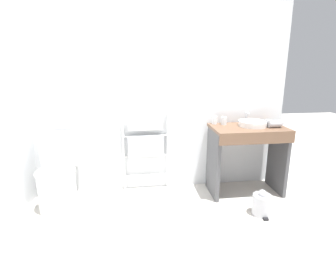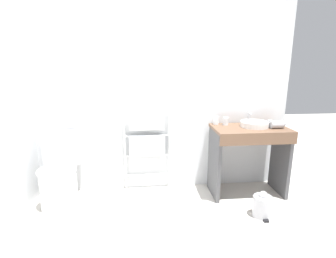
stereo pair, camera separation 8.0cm
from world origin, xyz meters
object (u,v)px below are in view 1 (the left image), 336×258
sink_basin (253,123)px  trash_bin (262,204)px  towel_radiator (146,139)px  cup_near_wall (214,120)px  hair_dryer (275,123)px  toilet (58,178)px  cup_near_edge (224,121)px

sink_basin → trash_bin: 0.92m
sink_basin → towel_radiator: bearing=171.0°
cup_near_wall → hair_dryer: cup_near_wall is taller
toilet → hair_dryer: 2.52m
sink_basin → hair_dryer: size_ratio=1.70×
toilet → hair_dryer: size_ratio=4.27×
cup_near_edge → hair_dryer: (0.54, -0.20, -0.00)m
sink_basin → hair_dryer: bearing=-19.1°
sink_basin → cup_near_edge: 0.33m
sink_basin → cup_near_wall: bearing=158.5°
sink_basin → cup_near_wall: 0.45m
cup_near_wall → cup_near_edge: bearing=-22.1°
toilet → sink_basin: sink_basin is taller
cup_near_edge → hair_dryer: bearing=-20.3°
cup_near_wall → cup_near_edge: 0.11m
towel_radiator → cup_near_wall: size_ratio=10.13×
sink_basin → trash_bin: bearing=-98.7°
sink_basin → hair_dryer: 0.24m
toilet → trash_bin: toilet is taller
toilet → sink_basin: (2.23, 0.08, 0.53)m
cup_near_wall → trash_bin: (0.33, -0.70, -0.76)m
toilet → towel_radiator: 1.07m
toilet → cup_near_edge: cup_near_edge is taller
cup_near_edge → trash_bin: bearing=-70.7°
cup_near_edge → sink_basin: bearing=-21.2°
cup_near_wall → trash_bin: bearing=-64.3°
towel_radiator → trash_bin: bearing=-31.9°
cup_near_wall → cup_near_edge: cup_near_wall is taller
towel_radiator → cup_near_edge: 0.97m
sink_basin → cup_near_wall: (-0.42, 0.16, 0.02)m
hair_dryer → cup_near_edge: bearing=159.7°
cup_near_edge → trash_bin: (0.23, -0.65, -0.76)m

